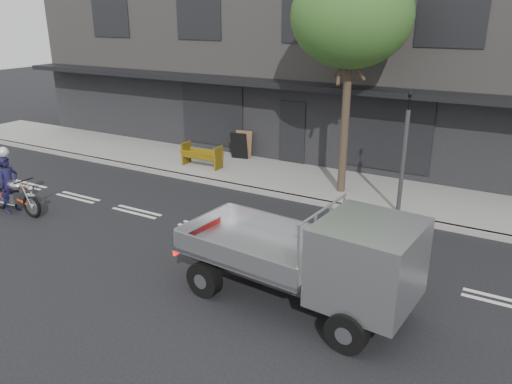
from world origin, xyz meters
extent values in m
plane|color=black|center=(0.00, 0.00, 0.00)|extent=(80.00, 80.00, 0.00)
cube|color=gray|center=(0.00, 4.70, 0.07)|extent=(32.00, 3.20, 0.15)
cube|color=gray|center=(0.00, 3.10, 0.07)|extent=(32.00, 0.20, 0.15)
cube|color=slate|center=(0.00, 11.30, 4.00)|extent=(26.00, 10.00, 8.00)
cylinder|color=#382B21|center=(2.20, 4.20, 2.00)|extent=(0.24, 0.24, 4.00)
ellipsoid|color=#37521E|center=(2.20, 4.20, 5.30)|extent=(3.40, 3.40, 2.89)
cylinder|color=#2D2D30|center=(4.20, 3.35, 1.50)|extent=(0.12, 0.12, 3.00)
imported|color=black|center=(4.20, 3.35, 3.25)|extent=(0.08, 0.10, 0.50)
torus|color=black|center=(-4.65, -1.71, 0.32)|extent=(0.68, 0.11, 0.68)
cube|color=#2D2D30|center=(-5.41, -1.72, 0.43)|extent=(0.35, 0.24, 0.28)
ellipsoid|color=silver|center=(-5.24, -1.72, 0.84)|extent=(0.56, 0.32, 0.28)
cube|color=black|center=(-5.73, -1.73, 0.82)|extent=(0.55, 0.25, 0.09)
cylinder|color=black|center=(-4.83, -1.71, 1.04)|extent=(0.05, 0.61, 0.04)
imported|color=#151234|center=(-5.50, -1.72, 0.82)|extent=(0.40, 0.60, 1.63)
cylinder|color=black|center=(1.88, -2.70, 0.37)|extent=(0.76, 0.34, 0.74)
cylinder|color=black|center=(2.03, -1.06, 0.37)|extent=(0.76, 0.34, 0.74)
cylinder|color=black|center=(4.97, -2.98, 0.37)|extent=(0.76, 0.34, 0.74)
cylinder|color=black|center=(5.12, -1.34, 0.37)|extent=(0.76, 0.34, 0.74)
cube|color=#2D2D30|center=(3.50, -2.02, 0.53)|extent=(4.52, 1.36, 0.14)
cube|color=#A8A8AC|center=(4.99, -2.15, 1.31)|extent=(1.79, 1.88, 1.45)
cube|color=black|center=(4.99, -2.15, 1.72)|extent=(1.59, 1.77, 0.53)
cube|color=#A7A8AC|center=(2.68, -1.95, 0.89)|extent=(3.06, 2.14, 0.10)
camera|label=1|loc=(7.11, -9.84, 5.40)|focal=35.00mm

